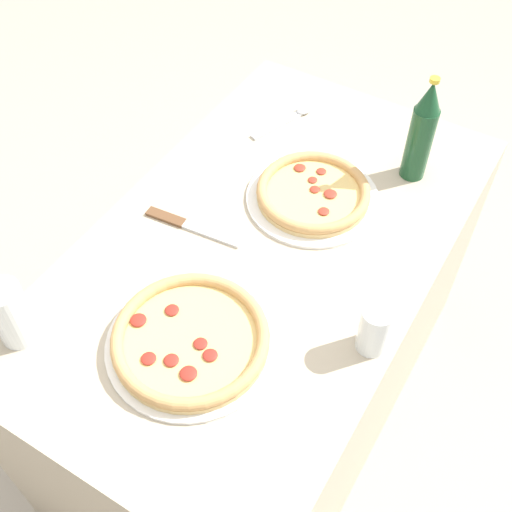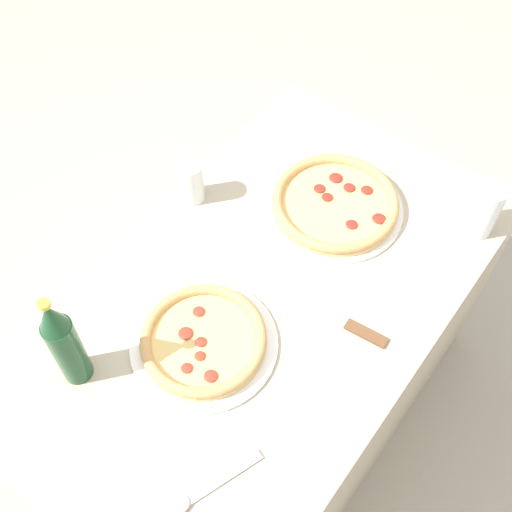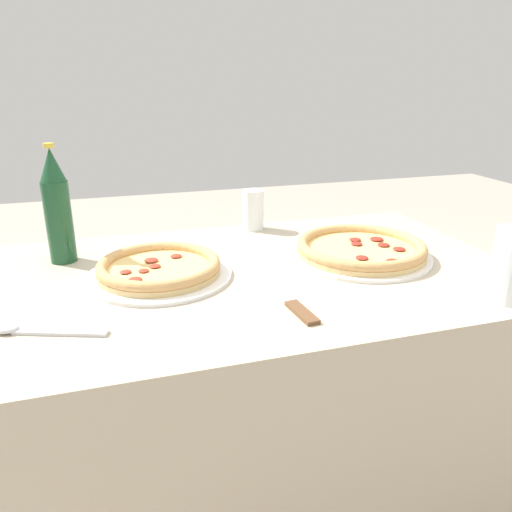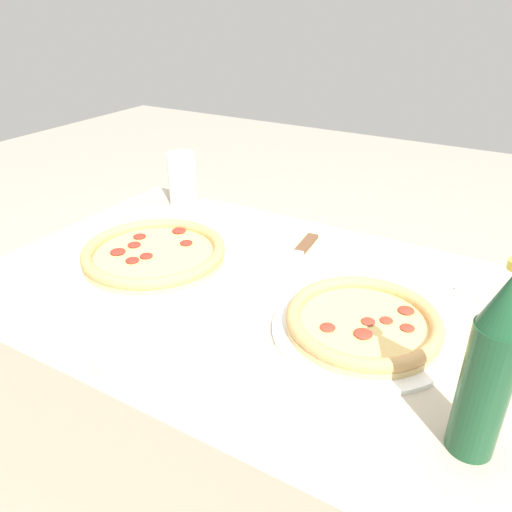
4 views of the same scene
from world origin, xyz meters
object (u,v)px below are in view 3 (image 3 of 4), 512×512
Objects in this scene: pizza_pepperoni at (361,249)px; beer_bottle at (57,207)px; knife at (288,300)px; spoon at (33,330)px; glass_orange_juice at (511,269)px; pizza_salami at (159,269)px; glass_mango_juice at (253,211)px.

beer_bottle reaches higher than pizza_pepperoni.
knife is at bearing -40.69° from beer_bottle.
knife is 0.46m from spoon.
glass_orange_juice is 0.75× the size of spoon.
beer_bottle is 0.38m from spoon.
knife is at bearing -42.00° from pizza_salami.
pizza_salami is 1.14× the size of beer_bottle.
glass_orange_juice is 1.29× the size of glass_mango_juice.
pizza_pepperoni is 1.41× the size of knife.
pizza_pepperoni is 0.73m from spoon.
beer_bottle is 1.15× the size of knife.
beer_bottle reaches higher than glass_mango_juice.
pizza_salami is 0.41m from glass_mango_juice.
pizza_salami is 0.30m from knife.
knife is at bearing -1.16° from spoon.
beer_bottle is at bearing 165.09° from pizza_pepperoni.
pizza_salami is at bearing 153.28° from glass_orange_juice.
pizza_pepperoni is 0.34m from glass_orange_juice.
beer_bottle is (-0.68, 0.18, 0.11)m from pizza_pepperoni.
beer_bottle is (-0.20, 0.16, 0.11)m from pizza_salami.
glass_orange_juice reaches higher than pizza_pepperoni.
glass_orange_juice is (0.15, -0.30, 0.04)m from pizza_pepperoni.
knife is at bearing -144.18° from pizza_pepperoni.
glass_mango_juice reaches higher than knife.
pizza_pepperoni is 0.35m from glass_mango_juice.
knife is at bearing -98.84° from glass_mango_juice.
pizza_pepperoni is at bearing -58.99° from glass_mango_juice.
glass_orange_juice is (0.63, -0.32, 0.05)m from pizza_salami.
spoon is at bearing 171.66° from glass_orange_juice.
glass_orange_juice is 0.53× the size of beer_bottle.
pizza_salami is 0.70m from glass_orange_juice.
glass_orange_juice is at bearing -8.34° from spoon.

